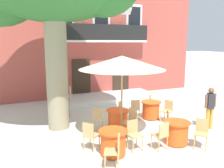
% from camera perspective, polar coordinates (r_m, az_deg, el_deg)
% --- Properties ---
extents(ground_plane, '(120.00, 120.00, 0.00)m').
position_cam_1_polar(ground_plane, '(10.29, 6.54, -8.56)').
color(ground_plane, silver).
extents(building_facade, '(13.00, 5.09, 7.50)m').
position_cam_1_polar(building_facade, '(16.24, -5.17, 11.75)').
color(building_facade, '#B24C42').
rests_on(building_facade, ground).
extents(entrance_step_platform, '(5.51, 2.31, 0.25)m').
position_cam_1_polar(entrance_step_platform, '(13.65, -0.83, -3.24)').
color(entrance_step_platform, silver).
rests_on(entrance_step_platform, ground).
extents(cafe_table_near_tree, '(0.86, 0.86, 0.76)m').
position_cam_1_polar(cafe_table_near_tree, '(9.04, 1.39, -8.55)').
color(cafe_table_near_tree, '#EA561E').
rests_on(cafe_table_near_tree, ground).
extents(cafe_chair_near_tree_0, '(0.50, 0.50, 0.91)m').
position_cam_1_polar(cafe_chair_near_tree_0, '(8.86, -3.41, -8.01)').
color(cafe_chair_near_tree_0, tan).
rests_on(cafe_chair_near_tree_0, ground).
extents(cafe_chair_near_tree_1, '(0.45, 0.45, 0.91)m').
position_cam_1_polar(cafe_chair_near_tree_1, '(8.45, 4.63, -8.95)').
color(cafe_chair_near_tree_1, tan).
rests_on(cafe_chair_near_tree_1, ground).
extents(cafe_chair_near_tree_2, '(0.57, 0.57, 0.91)m').
position_cam_1_polar(cafe_chair_near_tree_2, '(9.69, 2.65, -6.41)').
color(cafe_chair_near_tree_2, tan).
rests_on(cafe_chair_near_tree_2, ground).
extents(cafe_table_middle, '(0.86, 0.86, 0.76)m').
position_cam_1_polar(cafe_table_middle, '(7.08, 0.28, -14.01)').
color(cafe_table_middle, '#EA561E').
rests_on(cafe_table_middle, ground).
extents(cafe_chair_middle_0, '(0.42, 0.42, 0.91)m').
position_cam_1_polar(cafe_chair_middle_0, '(7.42, 5.35, -11.74)').
color(cafe_chair_middle_0, tan).
rests_on(cafe_chair_middle_0, ground).
extents(cafe_chair_middle_1, '(0.56, 0.56, 0.91)m').
position_cam_1_polar(cafe_chair_middle_1, '(7.31, -5.35, -12.07)').
color(cafe_chair_middle_1, tan).
rests_on(cafe_chair_middle_1, ground).
extents(cafe_chair_middle_2, '(0.53, 0.53, 0.91)m').
position_cam_1_polar(cafe_chair_middle_2, '(6.34, 0.68, -15.67)').
color(cafe_chair_middle_2, tan).
rests_on(cafe_chair_middle_2, ground).
extents(cafe_table_front, '(0.86, 0.86, 0.76)m').
position_cam_1_polar(cafe_table_front, '(8.07, 15.43, -11.28)').
color(cafe_table_front, '#EA561E').
rests_on(cafe_table_front, ground).
extents(cafe_chair_front_0, '(0.46, 0.46, 0.91)m').
position_cam_1_polar(cafe_chair_front_0, '(7.47, 11.91, -11.78)').
color(cafe_chair_front_0, tan).
rests_on(cafe_chair_front_0, ground).
extents(cafe_chair_front_1, '(0.56, 0.56, 0.91)m').
position_cam_1_polar(cafe_chair_front_1, '(8.01, 20.95, -10.72)').
color(cafe_chair_front_1, tan).
rests_on(cafe_chair_front_1, ground).
extents(cafe_chair_front_2, '(0.54, 0.54, 0.91)m').
position_cam_1_polar(cafe_chair_front_2, '(8.70, 14.11, -8.65)').
color(cafe_chair_front_2, tan).
rests_on(cafe_chair_front_2, ground).
extents(cafe_table_far_side, '(0.86, 0.86, 0.76)m').
position_cam_1_polar(cafe_table_far_side, '(10.38, 9.44, -6.19)').
color(cafe_table_far_side, '#EA561E').
rests_on(cafe_table_far_side, ground).
extents(cafe_chair_far_side_0, '(0.54, 0.54, 0.91)m').
position_cam_1_polar(cafe_chair_far_side_0, '(10.06, 13.35, -6.05)').
color(cafe_chair_far_side_0, tan).
rests_on(cafe_chair_far_side_0, ground).
extents(cafe_chair_far_side_1, '(0.57, 0.57, 0.91)m').
position_cam_1_polar(cafe_chair_far_side_1, '(11.07, 9.84, -4.43)').
color(cafe_chair_far_side_1, tan).
rests_on(cafe_chair_far_side_1, ground).
extents(cafe_chair_far_side_2, '(0.48, 0.48, 0.91)m').
position_cam_1_polar(cafe_chair_far_side_2, '(10.05, 5.56, -5.83)').
color(cafe_chair_far_side_2, tan).
rests_on(cafe_chair_far_side_2, ground).
extents(cafe_umbrella, '(2.90, 2.90, 2.85)m').
position_cam_1_polar(cafe_umbrella, '(7.81, 2.44, 5.16)').
color(cafe_umbrella, '#997A56').
rests_on(cafe_umbrella, ground).
extents(ground_planter_left, '(0.33, 0.33, 0.74)m').
position_cam_1_polar(ground_planter_left, '(12.88, -13.94, -3.06)').
color(ground_planter_left, '#995638').
rests_on(ground_planter_left, ground).
extents(pedestrian_near_entrance, '(0.53, 0.40, 1.63)m').
position_cam_1_polar(pedestrian_near_entrance, '(9.61, 22.79, -4.95)').
color(pedestrian_near_entrance, gold).
rests_on(pedestrian_near_entrance, ground).
extents(pedestrian_mid_plaza, '(0.53, 0.36, 1.66)m').
position_cam_1_polar(pedestrian_mid_plaza, '(10.42, -11.31, -3.10)').
color(pedestrian_mid_plaza, '#232328').
rests_on(pedestrian_mid_plaza, ground).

